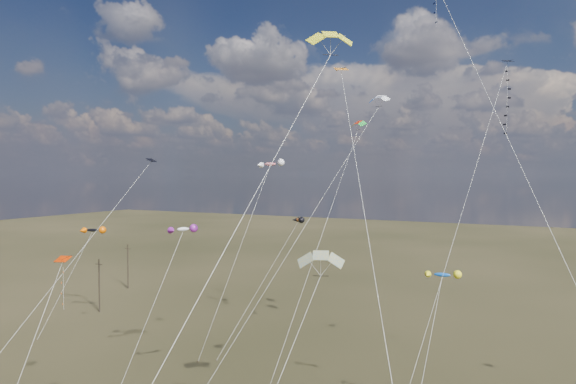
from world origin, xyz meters
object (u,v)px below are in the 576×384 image
at_px(utility_pole_far, 128,266).
at_px(parafoil_yellow, 330,36).
at_px(diamond_black_high, 502,113).
at_px(novelty_black_orange, 92,230).
at_px(utility_pole_near, 99,285).

height_order(utility_pole_far, parafoil_yellow, parafoil_yellow).
height_order(diamond_black_high, novelty_black_orange, diamond_black_high).
bearing_deg(novelty_black_orange, parafoil_yellow, -25.89).
height_order(utility_pole_near, novelty_black_orange, novelty_black_orange).
xyz_separation_m(parafoil_yellow, novelty_black_orange, (-45.05, 21.87, -16.35)).
relative_size(utility_pole_far, parafoil_yellow, 0.27).
distance_m(diamond_black_high, novelty_black_orange, 55.10).
bearing_deg(novelty_black_orange, diamond_black_high, -3.32).
xyz_separation_m(diamond_black_high, parafoil_yellow, (-8.36, -18.76, 3.17)).
distance_m(utility_pole_far, diamond_black_high, 70.93).
bearing_deg(utility_pole_near, diamond_black_high, -6.86).
xyz_separation_m(diamond_black_high, novelty_black_orange, (-53.41, 3.10, -13.18)).
distance_m(utility_pole_near, utility_pole_far, 16.12).
xyz_separation_m(utility_pole_far, diamond_black_high, (64.19, -20.76, 21.90)).
distance_m(utility_pole_far, parafoil_yellow, 72.85).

